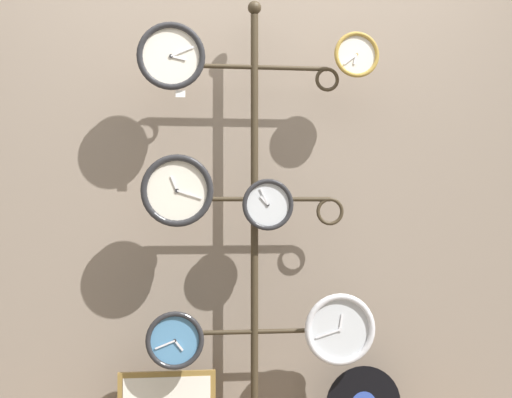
% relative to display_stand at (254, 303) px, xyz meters
% --- Properties ---
extents(shop_wall, '(4.40, 0.04, 2.80)m').
position_rel_display_stand_xyz_m(shop_wall, '(0.00, 0.16, 0.73)').
color(shop_wall, gray).
rests_on(shop_wall, ground_plane).
extents(display_stand, '(0.79, 0.35, 1.97)m').
position_rel_display_stand_xyz_m(display_stand, '(0.00, 0.00, 0.00)').
color(display_stand, '#382D1E').
rests_on(display_stand, ground_plane).
extents(clock_top_left, '(0.28, 0.04, 0.28)m').
position_rel_display_stand_xyz_m(clock_top_left, '(-0.36, -0.10, 1.03)').
color(clock_top_left, silver).
extents(clock_top_right, '(0.20, 0.04, 0.20)m').
position_rel_display_stand_xyz_m(clock_top_right, '(0.43, -0.08, 1.06)').
color(clock_top_right, silver).
extents(clock_middle_left, '(0.30, 0.04, 0.30)m').
position_rel_display_stand_xyz_m(clock_middle_left, '(-0.33, -0.10, 0.48)').
color(clock_middle_left, silver).
extents(clock_middle_center, '(0.22, 0.04, 0.22)m').
position_rel_display_stand_xyz_m(clock_middle_center, '(0.05, -0.07, 0.42)').
color(clock_middle_center, silver).
extents(clock_bottom_left, '(0.24, 0.04, 0.24)m').
position_rel_display_stand_xyz_m(clock_bottom_left, '(-0.34, -0.11, -0.13)').
color(clock_bottom_left, '#4C84B2').
extents(clock_bottom_right, '(0.30, 0.04, 0.30)m').
position_rel_display_stand_xyz_m(clock_bottom_right, '(0.35, -0.10, -0.10)').
color(clock_bottom_right, silver).
extents(price_tag_upper, '(0.04, 0.00, 0.03)m').
position_rel_display_stand_xyz_m(price_tag_upper, '(-0.32, -0.10, 0.88)').
color(price_tag_upper, white).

